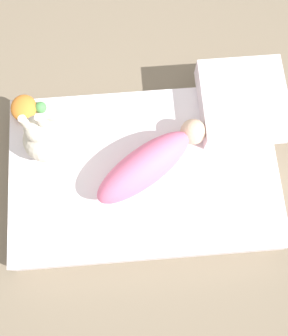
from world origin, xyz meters
The scene contains 6 objects.
ground_plane centered at (0.00, 0.00, 0.00)m, with size 12.00×12.00×0.00m, color #7A6B56.
bed_mattress centered at (0.00, 0.00, 0.07)m, with size 1.21×0.78×0.14m.
swaddled_baby centered at (0.02, 0.00, 0.22)m, with size 0.53×0.40×0.18m.
pillow centered at (0.47, 0.27, 0.19)m, with size 0.38×0.39×0.12m.
bunny_plush centered at (-0.41, 0.14, 0.26)m, with size 0.19×0.19×0.34m.
turtle_plush centered at (-0.52, 0.33, 0.17)m, with size 0.16×0.13×0.07m.
Camera 1 is at (-0.04, -0.49, 1.82)m, focal length 42.00 mm.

